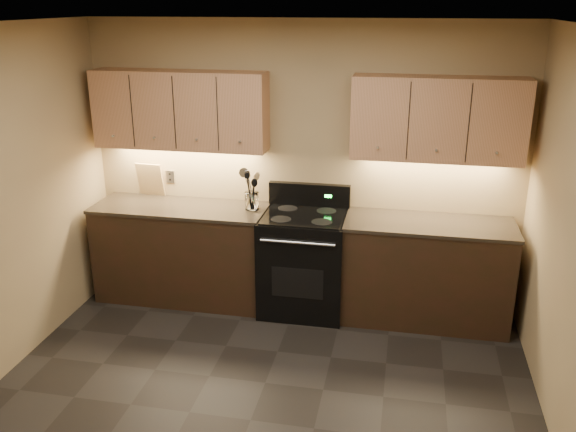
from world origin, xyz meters
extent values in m
plane|color=black|center=(0.00, 0.00, 0.00)|extent=(4.00, 4.00, 0.00)
plane|color=silver|center=(0.00, 0.00, 2.60)|extent=(4.00, 4.00, 0.00)
cube|color=tan|center=(0.00, 2.00, 1.30)|extent=(4.00, 0.04, 2.60)
cube|color=black|center=(-1.10, 1.70, 0.45)|extent=(1.60, 0.60, 0.90)
cube|color=#3D3327|center=(-1.10, 1.70, 0.92)|extent=(1.62, 0.62, 0.03)
cube|color=black|center=(1.18, 1.70, 0.45)|extent=(1.44, 0.60, 0.90)
cube|color=#3D3327|center=(1.18, 1.70, 0.92)|extent=(1.46, 0.62, 0.03)
cube|color=black|center=(0.08, 1.68, 0.46)|extent=(0.76, 0.65, 0.92)
cube|color=black|center=(0.08, 1.68, 0.93)|extent=(0.70, 0.60, 0.01)
cube|color=black|center=(0.08, 1.96, 1.03)|extent=(0.76, 0.07, 0.22)
cube|color=#19FF33|center=(0.26, 1.92, 1.04)|extent=(0.06, 0.00, 0.03)
cylinder|color=silver|center=(0.08, 1.34, 0.80)|extent=(0.65, 0.02, 0.02)
cube|color=black|center=(0.08, 1.35, 0.41)|extent=(0.46, 0.00, 0.28)
cylinder|color=black|center=(-0.10, 1.53, 0.93)|extent=(0.18, 0.18, 0.00)
cylinder|color=black|center=(0.26, 1.53, 0.93)|extent=(0.18, 0.18, 0.00)
cylinder|color=black|center=(-0.10, 1.82, 0.93)|extent=(0.18, 0.18, 0.00)
cylinder|color=black|center=(0.26, 1.82, 0.93)|extent=(0.18, 0.18, 0.00)
cube|color=tan|center=(-1.10, 1.85, 1.80)|extent=(1.60, 0.30, 0.70)
cube|color=tan|center=(1.18, 1.85, 1.80)|extent=(1.44, 0.30, 0.70)
cube|color=#B2B5BA|center=(-1.30, 1.99, 1.12)|extent=(0.08, 0.01, 0.12)
cylinder|color=white|center=(-0.42, 1.75, 1.01)|extent=(0.13, 0.13, 0.16)
cylinder|color=white|center=(-0.42, 1.75, 0.94)|extent=(0.13, 0.13, 0.02)
cube|color=tan|center=(-1.49, 1.96, 1.09)|extent=(0.27, 0.11, 0.33)
camera|label=1|loc=(0.93, -3.38, 2.74)|focal=38.00mm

